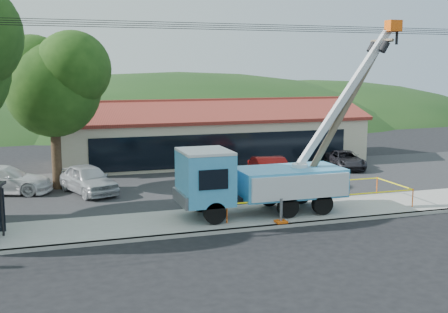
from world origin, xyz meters
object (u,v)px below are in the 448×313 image
car_dark (345,170)px  car_red (271,188)px  car_silver (89,195)px  leaning_pole (345,109)px  utility_truck (257,178)px  car_white (4,195)px

car_dark → car_red: bearing=-139.0°
car_silver → car_red: (10.27, -1.32, 0.00)m
leaning_pole → car_silver: leaning_pole is taller
leaning_pole → car_dark: size_ratio=2.08×
utility_truck → car_white: bearing=143.8°
utility_truck → leaning_pole: (4.53, 0.07, 3.14)m
utility_truck → car_dark: (10.21, 9.59, -1.82)m
leaning_pole → car_silver: bearing=149.1°
car_silver → car_dark: (17.36, 2.52, 0.00)m
utility_truck → car_silver: bearing=135.3°
car_white → car_silver: bearing=-89.9°
utility_truck → leaning_pole: utility_truck is taller
utility_truck → car_dark: size_ratio=2.55×
car_silver → car_dark: size_ratio=1.09×
leaning_pole → car_silver: size_ratio=1.91×
leaning_pole → car_red: leaning_pole is taller
car_red → leaning_pole: bearing=-68.5°
leaning_pole → car_silver: 14.50m
car_white → car_red: bearing=-82.9°
utility_truck → leaning_pole: size_ratio=1.23×
utility_truck → car_red: bearing=61.5°
car_white → utility_truck: bearing=-108.7°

